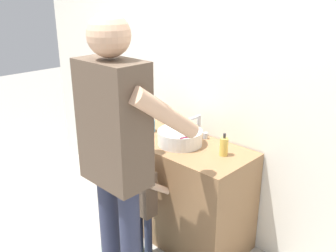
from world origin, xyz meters
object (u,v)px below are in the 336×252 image
Objects in this scene: adult_parent at (117,141)px; toothbrush_cup at (151,125)px; child_toddler at (144,198)px; soap_bottle at (224,146)px.

toothbrush_cup is at bearing 124.26° from adult_parent.
adult_parent is (0.14, -0.32, 0.58)m from child_toddler.
soap_bottle is 0.09× the size of adult_parent.
child_toddler is 0.68m from adult_parent.
toothbrush_cup reaches higher than child_toddler.
child_toddler is (0.36, -0.41, -0.36)m from toothbrush_cup.
toothbrush_cup reaches higher than soap_bottle.
soap_bottle is at bearing 74.40° from adult_parent.
soap_bottle is 0.68m from child_toddler.
adult_parent is at bearing -55.74° from toothbrush_cup.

